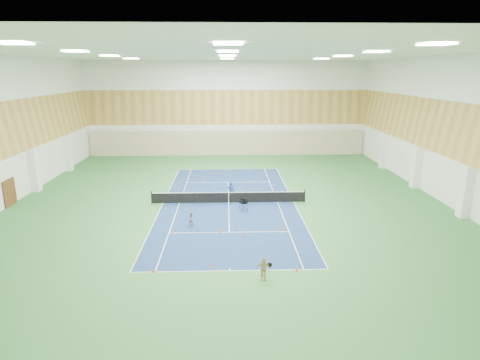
% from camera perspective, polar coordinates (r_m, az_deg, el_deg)
% --- Properties ---
extents(ground, '(40.00, 40.00, 0.00)m').
position_cam_1_polar(ground, '(33.69, -1.63, -3.25)').
color(ground, '#2E6C32').
rests_on(ground, ground).
extents(room_shell, '(36.00, 40.00, 12.00)m').
position_cam_1_polar(room_shell, '(32.29, -1.71, 6.90)').
color(room_shell, white).
rests_on(room_shell, ground).
extents(wood_cladding, '(36.00, 40.00, 8.00)m').
position_cam_1_polar(wood_cladding, '(32.06, -1.73, 10.43)').
color(wood_cladding, tan).
rests_on(wood_cladding, room_shell).
extents(ceiling_light_grid, '(21.40, 25.40, 0.06)m').
position_cam_1_polar(ceiling_light_grid, '(31.97, -1.79, 17.45)').
color(ceiling_light_grid, white).
rests_on(ceiling_light_grid, room_shell).
extents(court_surface, '(10.97, 23.77, 0.01)m').
position_cam_1_polar(court_surface, '(33.69, -1.63, -3.25)').
color(court_surface, navy).
rests_on(court_surface, ground).
extents(tennis_balls_scatter, '(10.57, 22.77, 0.07)m').
position_cam_1_polar(tennis_balls_scatter, '(33.68, -1.63, -3.18)').
color(tennis_balls_scatter, yellow).
rests_on(tennis_balls_scatter, ground).
extents(tennis_net, '(12.80, 0.10, 1.10)m').
position_cam_1_polar(tennis_net, '(33.52, -1.63, -2.36)').
color(tennis_net, black).
rests_on(tennis_net, ground).
extents(back_curtain, '(35.40, 0.16, 3.20)m').
position_cam_1_polar(back_curtain, '(52.49, -1.77, 5.27)').
color(back_curtain, '#C6B793').
rests_on(back_curtain, ground).
extents(door_left_b, '(0.08, 1.80, 2.20)m').
position_cam_1_polar(door_left_b, '(37.81, -29.94, -1.53)').
color(door_left_b, '#593319').
rests_on(door_left_b, ground).
extents(coach, '(0.64, 0.46, 1.67)m').
position_cam_1_polar(coach, '(34.01, -1.30, -1.60)').
color(coach, navy).
rests_on(coach, ground).
extents(child_court, '(0.64, 0.59, 1.05)m').
position_cam_1_polar(child_court, '(28.79, -6.87, -5.53)').
color(child_court, gray).
rests_on(child_court, ground).
extents(child_apron, '(0.75, 0.35, 1.26)m').
position_cam_1_polar(child_apron, '(21.63, 3.33, -12.50)').
color(child_apron, tan).
rests_on(child_apron, ground).
extents(ball_cart, '(0.68, 0.68, 0.90)m').
position_cam_1_polar(ball_cart, '(31.69, 0.51, -3.60)').
color(ball_cart, black).
rests_on(ball_cart, ground).
extents(cone_svc_a, '(0.20, 0.20, 0.22)m').
position_cam_1_polar(cone_svc_a, '(27.98, -9.56, -7.19)').
color(cone_svc_a, '#D9430B').
rests_on(cone_svc_a, ground).
extents(cone_svc_b, '(0.23, 0.23, 0.25)m').
position_cam_1_polar(cone_svc_b, '(27.64, -2.80, -7.23)').
color(cone_svc_b, '#E8590C').
rests_on(cone_svc_b, ground).
extents(cone_svc_c, '(0.19, 0.19, 0.21)m').
position_cam_1_polar(cone_svc_c, '(27.20, 0.76, -7.65)').
color(cone_svc_c, '#F1440C').
rests_on(cone_svc_c, ground).
extents(cone_svc_d, '(0.19, 0.19, 0.21)m').
position_cam_1_polar(cone_svc_d, '(28.29, 6.13, -6.81)').
color(cone_svc_d, '#FF5E0D').
rests_on(cone_svc_d, ground).
extents(cone_base_a, '(0.20, 0.20, 0.22)m').
position_cam_1_polar(cone_base_a, '(23.02, -12.13, -12.47)').
color(cone_base_a, '#EA5E0C').
rests_on(cone_base_a, ground).
extents(cone_base_b, '(0.17, 0.17, 0.19)m').
position_cam_1_polar(cone_base_b, '(23.18, -3.94, -11.99)').
color(cone_base_b, '#D7550B').
rests_on(cone_base_b, ground).
extents(cone_base_c, '(0.23, 0.23, 0.25)m').
position_cam_1_polar(cone_base_c, '(22.24, 3.19, -13.13)').
color(cone_base_c, '#E53E0C').
rests_on(cone_base_c, ground).
extents(cone_base_d, '(0.20, 0.20, 0.22)m').
position_cam_1_polar(cone_base_d, '(22.90, 8.03, -12.43)').
color(cone_base_d, '#DA630B').
rests_on(cone_base_d, ground).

